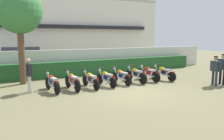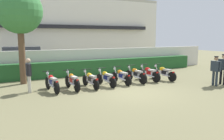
{
  "view_description": "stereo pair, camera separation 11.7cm",
  "coord_description": "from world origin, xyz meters",
  "px_view_note": "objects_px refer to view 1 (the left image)",
  "views": [
    {
      "loc": [
        -5.76,
        -8.86,
        2.68
      ],
      "look_at": [
        0.0,
        2.29,
        0.8
      ],
      "focal_mm": 36.0,
      "sensor_mm": 36.0,
      "label": 1
    },
    {
      "loc": [
        -5.65,
        -8.91,
        2.68
      ],
      "look_at": [
        0.0,
        2.29,
        0.8
      ],
      "focal_mm": 36.0,
      "sensor_mm": 36.0,
      "label": 2
    }
  ],
  "objects_px": {
    "motorcycle_in_row_1": "(72,81)",
    "inspector_person": "(29,72)",
    "motorcycle_in_row_6": "(149,73)",
    "motorcycle_in_row_7": "(163,73)",
    "motorcycle_in_row_4": "(121,76)",
    "officer_0": "(215,68)",
    "motorcycle_in_row_0": "(52,82)",
    "motorcycle_in_row_5": "(136,75)",
    "parked_car": "(24,59)",
    "motorcycle_in_row_2": "(91,80)",
    "tree_near_inspector": "(19,12)",
    "motorcycle_in_row_3": "(106,78)",
    "officer_1": "(223,66)"
  },
  "relations": [
    {
      "from": "motorcycle_in_row_3",
      "to": "motorcycle_in_row_5",
      "type": "bearing_deg",
      "value": -95.03
    },
    {
      "from": "motorcycle_in_row_1",
      "to": "motorcycle_in_row_4",
      "type": "xyz_separation_m",
      "value": [
        2.9,
        0.13,
        -0.01
      ]
    },
    {
      "from": "parked_car",
      "to": "officer_1",
      "type": "distance_m",
      "value": 14.21
    },
    {
      "from": "motorcycle_in_row_3",
      "to": "motorcycle_in_row_2",
      "type": "bearing_deg",
      "value": 85.01
    },
    {
      "from": "motorcycle_in_row_5",
      "to": "inspector_person",
      "type": "bearing_deg",
      "value": 81.61
    },
    {
      "from": "motorcycle_in_row_1",
      "to": "motorcycle_in_row_2",
      "type": "relative_size",
      "value": 1.0
    },
    {
      "from": "motorcycle_in_row_5",
      "to": "motorcycle_in_row_6",
      "type": "distance_m",
      "value": 0.95
    },
    {
      "from": "motorcycle_in_row_1",
      "to": "motorcycle_in_row_6",
      "type": "distance_m",
      "value": 4.84
    },
    {
      "from": "motorcycle_in_row_0",
      "to": "motorcycle_in_row_7",
      "type": "relative_size",
      "value": 0.98
    },
    {
      "from": "parked_car",
      "to": "motorcycle_in_row_5",
      "type": "bearing_deg",
      "value": -49.12
    },
    {
      "from": "tree_near_inspector",
      "to": "motorcycle_in_row_2",
      "type": "relative_size",
      "value": 2.84
    },
    {
      "from": "motorcycle_in_row_0",
      "to": "motorcycle_in_row_4",
      "type": "height_order",
      "value": "motorcycle_in_row_0"
    },
    {
      "from": "motorcycle_in_row_1",
      "to": "inspector_person",
      "type": "bearing_deg",
      "value": 74.27
    },
    {
      "from": "motorcycle_in_row_4",
      "to": "motorcycle_in_row_1",
      "type": "bearing_deg",
      "value": 86.89
    },
    {
      "from": "motorcycle_in_row_3",
      "to": "motorcycle_in_row_6",
      "type": "xyz_separation_m",
      "value": [
        2.92,
        0.1,
        0.02
      ]
    },
    {
      "from": "motorcycle_in_row_6",
      "to": "inspector_person",
      "type": "xyz_separation_m",
      "value": [
        -6.84,
        0.26,
        0.52
      ]
    },
    {
      "from": "parked_car",
      "to": "motorcycle_in_row_3",
      "type": "xyz_separation_m",
      "value": [
        3.32,
        -8.11,
        -0.5
      ]
    },
    {
      "from": "tree_near_inspector",
      "to": "motorcycle_in_row_3",
      "type": "distance_m",
      "value": 5.94
    },
    {
      "from": "tree_near_inspector",
      "to": "officer_0",
      "type": "relative_size",
      "value": 3.27
    },
    {
      "from": "parked_car",
      "to": "officer_1",
      "type": "relative_size",
      "value": 2.75
    },
    {
      "from": "tree_near_inspector",
      "to": "motorcycle_in_row_6",
      "type": "height_order",
      "value": "tree_near_inspector"
    },
    {
      "from": "motorcycle_in_row_4",
      "to": "officer_0",
      "type": "distance_m",
      "value": 5.16
    },
    {
      "from": "motorcycle_in_row_7",
      "to": "officer_1",
      "type": "bearing_deg",
      "value": -149.31
    },
    {
      "from": "motorcycle_in_row_5",
      "to": "officer_0",
      "type": "xyz_separation_m",
      "value": [
        3.35,
        -2.74,
        0.5
      ]
    },
    {
      "from": "motorcycle_in_row_2",
      "to": "motorcycle_in_row_4",
      "type": "xyz_separation_m",
      "value": [
        1.92,
        0.13,
        0.01
      ]
    },
    {
      "from": "tree_near_inspector",
      "to": "motorcycle_in_row_1",
      "type": "bearing_deg",
      "value": -52.12
    },
    {
      "from": "motorcycle_in_row_4",
      "to": "motorcycle_in_row_7",
      "type": "distance_m",
      "value": 2.92
    },
    {
      "from": "motorcycle_in_row_4",
      "to": "motorcycle_in_row_7",
      "type": "bearing_deg",
      "value": -99.32
    },
    {
      "from": "tree_near_inspector",
      "to": "motorcycle_in_row_0",
      "type": "distance_m",
      "value": 4.51
    },
    {
      "from": "tree_near_inspector",
      "to": "motorcycle_in_row_4",
      "type": "distance_m",
      "value": 6.61
    },
    {
      "from": "motorcycle_in_row_1",
      "to": "motorcycle_in_row_3",
      "type": "relative_size",
      "value": 0.99
    },
    {
      "from": "motorcycle_in_row_3",
      "to": "motorcycle_in_row_7",
      "type": "xyz_separation_m",
      "value": [
        3.91,
        -0.09,
        0.01
      ]
    },
    {
      "from": "motorcycle_in_row_6",
      "to": "inspector_person",
      "type": "height_order",
      "value": "inspector_person"
    },
    {
      "from": "motorcycle_in_row_6",
      "to": "officer_1",
      "type": "relative_size",
      "value": 1.11
    },
    {
      "from": "motorcycle_in_row_6",
      "to": "officer_1",
      "type": "xyz_separation_m",
      "value": [
        3.05,
        -2.74,
        0.56
      ]
    },
    {
      "from": "tree_near_inspector",
      "to": "motorcycle_in_row_0",
      "type": "height_order",
      "value": "tree_near_inspector"
    },
    {
      "from": "motorcycle_in_row_6",
      "to": "inspector_person",
      "type": "distance_m",
      "value": 6.87
    },
    {
      "from": "motorcycle_in_row_3",
      "to": "motorcycle_in_row_4",
      "type": "distance_m",
      "value": 1.0
    },
    {
      "from": "motorcycle_in_row_0",
      "to": "motorcycle_in_row_5",
      "type": "relative_size",
      "value": 0.97
    },
    {
      "from": "motorcycle_in_row_4",
      "to": "motorcycle_in_row_0",
      "type": "bearing_deg",
      "value": 85.04
    },
    {
      "from": "inspector_person",
      "to": "motorcycle_in_row_6",
      "type": "bearing_deg",
      "value": -2.17
    },
    {
      "from": "motorcycle_in_row_2",
      "to": "motorcycle_in_row_3",
      "type": "xyz_separation_m",
      "value": [
        0.93,
        0.04,
        0.0
      ]
    },
    {
      "from": "parked_car",
      "to": "motorcycle_in_row_1",
      "type": "height_order",
      "value": "parked_car"
    },
    {
      "from": "officer_0",
      "to": "motorcycle_in_row_7",
      "type": "bearing_deg",
      "value": -61.07
    },
    {
      "from": "motorcycle_in_row_6",
      "to": "motorcycle_in_row_1",
      "type": "bearing_deg",
      "value": 84.79
    },
    {
      "from": "parked_car",
      "to": "officer_0",
      "type": "distance_m",
      "value": 13.81
    },
    {
      "from": "motorcycle_in_row_0",
      "to": "motorcycle_in_row_6",
      "type": "bearing_deg",
      "value": -96.26
    },
    {
      "from": "motorcycle_in_row_0",
      "to": "motorcycle_in_row_7",
      "type": "height_order",
      "value": "motorcycle_in_row_0"
    },
    {
      "from": "motorcycle_in_row_4",
      "to": "motorcycle_in_row_5",
      "type": "bearing_deg",
      "value": -96.85
    },
    {
      "from": "motorcycle_in_row_6",
      "to": "motorcycle_in_row_7",
      "type": "xyz_separation_m",
      "value": [
        0.98,
        -0.19,
        -0.01
      ]
    }
  ]
}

